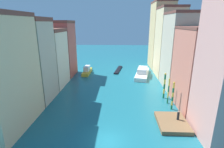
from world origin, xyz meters
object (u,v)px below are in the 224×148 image
Objects in this scene: gondola_black at (118,70)px; mooring_pole_2 at (164,85)px; person_on_dock at (178,116)px; mooring_pole_0 at (173,96)px; vaporetto_white at (142,73)px; waterfront_dock at (172,123)px; mooring_pole_1 at (168,91)px; motorboat_0 at (87,71)px.

mooring_pole_2 is at bearing -65.83° from gondola_black.
mooring_pole_0 reaches higher than person_on_dock.
vaporetto_white is at bearing -39.71° from gondola_black.
gondola_black is (-8.46, 30.78, -0.13)m from waterfront_dock.
mooring_pole_1 is (1.16, 7.21, 2.24)m from waterfront_dock.
mooring_pole_2 reaches higher than person_on_dock.
mooring_pole_0 is 1.03× the size of mooring_pole_1.
motorboat_0 is (-18.90, 26.61, -0.48)m from person_on_dock.
motorboat_0 is (-16.49, 2.04, -0.10)m from vaporetto_white.
mooring_pole_2 is at bearing -80.83° from vaporetto_white.
mooring_pole_1 is at bearing 92.76° from mooring_pole_0.
motorboat_0 reaches higher than person_on_dock.
mooring_pole_2 is (0.06, 9.29, 1.42)m from person_on_dock.
vaporetto_white is 1.56× the size of motorboat_0.
mooring_pole_1 is 0.64× the size of motorboat_0.
mooring_pole_2 is (1.00, 9.69, 2.42)m from waterfront_dock.
mooring_pole_1 is 2.49m from mooring_pole_2.
mooring_pole_2 reaches higher than gondola_black.
mooring_pole_0 is 27.81m from gondola_black.
mooring_pole_0 is 0.66× the size of motorboat_0.
waterfront_dock is 1.10× the size of mooring_pole_0.
mooring_pole_1 is 0.41× the size of vaporetto_white.
mooring_pole_1 is at bearing -67.80° from gondola_black.
mooring_pole_2 is at bearing 93.18° from mooring_pole_0.
person_on_dock is 24.69m from vaporetto_white.
mooring_pole_1 is at bearing 80.89° from waterfront_dock.
mooring_pole_2 is at bearing -42.41° from motorboat_0.
vaporetto_white is (-2.41, 24.57, -0.38)m from person_on_dock.
vaporetto_white is at bearing 98.40° from mooring_pole_1.
mooring_pole_2 is (-0.27, 4.85, 0.08)m from mooring_pole_0.
waterfront_dock is 25.02m from vaporetto_white.
person_on_dock is 31.82m from gondola_black.
mooring_pole_1 is (-0.11, 2.37, -0.09)m from mooring_pole_0.
waterfront_dock reaches higher than gondola_black.
mooring_pole_1 is 0.94× the size of mooring_pole_2.
vaporetto_white is (-2.74, 20.13, -1.72)m from mooring_pole_0.
mooring_pole_0 reaches higher than mooring_pole_1.
waterfront_dock is at bearing -95.90° from mooring_pole_2.
waterfront_dock is 0.46× the size of vaporetto_white.
mooring_pole_2 is at bearing 84.10° from waterfront_dock.
person_on_dock is 0.29× the size of mooring_pole_0.
waterfront_dock is 32.44m from motorboat_0.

